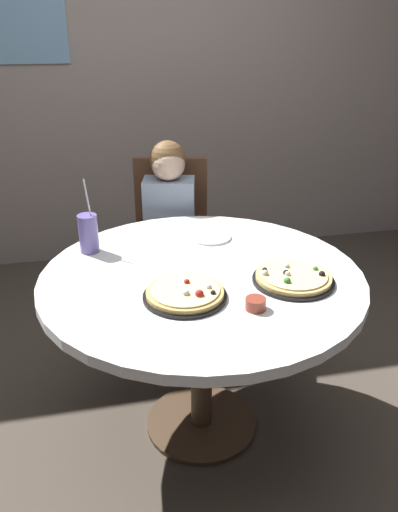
{
  "coord_description": "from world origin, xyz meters",
  "views": [
    {
      "loc": [
        -0.37,
        -1.69,
        1.64
      ],
      "look_at": [
        0.0,
        0.05,
        0.8
      ],
      "focal_mm": 35.81,
      "sensor_mm": 36.0,
      "label": 1
    }
  ],
  "objects_px": {
    "dining_table": "(202,295)",
    "plate_small": "(211,237)",
    "diner_child": "(170,258)",
    "sauce_bowl": "(256,304)",
    "soda_cup": "(88,233)",
    "pizza_cheese": "(293,278)",
    "chair_wooden": "(171,236)",
    "pizza_veggie": "(185,294)"
  },
  "relations": [
    {
      "from": "pizza_veggie",
      "to": "soda_cup",
      "type": "height_order",
      "value": "soda_cup"
    },
    {
      "from": "chair_wooden",
      "to": "sauce_bowl",
      "type": "height_order",
      "value": "chair_wooden"
    },
    {
      "from": "pizza_veggie",
      "to": "pizza_cheese",
      "type": "relative_size",
      "value": 0.98
    },
    {
      "from": "diner_child",
      "to": "pizza_cheese",
      "type": "distance_m",
      "value": 0.96
    },
    {
      "from": "dining_table",
      "to": "plate_small",
      "type": "bearing_deg",
      "value": 71.14
    },
    {
      "from": "pizza_cheese",
      "to": "plate_small",
      "type": "height_order",
      "value": "pizza_cheese"
    },
    {
      "from": "pizza_cheese",
      "to": "soda_cup",
      "type": "distance_m",
      "value": 0.85
    },
    {
      "from": "chair_wooden",
      "to": "sauce_bowl",
      "type": "bearing_deg",
      "value": -85.19
    },
    {
      "from": "chair_wooden",
      "to": "plate_small",
      "type": "height_order",
      "value": "chair_wooden"
    },
    {
      "from": "dining_table",
      "to": "soda_cup",
      "type": "xyz_separation_m",
      "value": [
        -0.41,
        0.29,
        0.18
      ]
    },
    {
      "from": "pizza_veggie",
      "to": "pizza_cheese",
      "type": "distance_m",
      "value": 0.41
    },
    {
      "from": "dining_table",
      "to": "pizza_cheese",
      "type": "xyz_separation_m",
      "value": [
        0.31,
        -0.14,
        0.11
      ]
    },
    {
      "from": "soda_cup",
      "to": "sauce_bowl",
      "type": "bearing_deg",
      "value": -47.83
    },
    {
      "from": "pizza_cheese",
      "to": "chair_wooden",
      "type": "bearing_deg",
      "value": 105.94
    },
    {
      "from": "plate_small",
      "to": "pizza_veggie",
      "type": "bearing_deg",
      "value": -112.66
    },
    {
      "from": "chair_wooden",
      "to": "soda_cup",
      "type": "bearing_deg",
      "value": -125.8
    },
    {
      "from": "chair_wooden",
      "to": "pizza_veggie",
      "type": "xyz_separation_m",
      "value": [
        -0.12,
        -1.06,
        0.24
      ]
    },
    {
      "from": "chair_wooden",
      "to": "soda_cup",
      "type": "distance_m",
      "value": 0.8
    },
    {
      "from": "pizza_veggie",
      "to": "plate_small",
      "type": "distance_m",
      "value": 0.54
    },
    {
      "from": "pizza_veggie",
      "to": "pizza_cheese",
      "type": "bearing_deg",
      "value": 4.6
    },
    {
      "from": "chair_wooden",
      "to": "pizza_cheese",
      "type": "distance_m",
      "value": 1.1
    },
    {
      "from": "pizza_cheese",
      "to": "sauce_bowl",
      "type": "relative_size",
      "value": 4.31
    },
    {
      "from": "dining_table",
      "to": "chair_wooden",
      "type": "relative_size",
      "value": 1.3
    },
    {
      "from": "diner_child",
      "to": "soda_cup",
      "type": "height_order",
      "value": "diner_child"
    },
    {
      "from": "soda_cup",
      "to": "plate_small",
      "type": "height_order",
      "value": "soda_cup"
    },
    {
      "from": "dining_table",
      "to": "chair_wooden",
      "type": "xyz_separation_m",
      "value": [
        0.02,
        0.89,
        -0.12
      ]
    },
    {
      "from": "sauce_bowl",
      "to": "pizza_veggie",
      "type": "bearing_deg",
      "value": 150.52
    },
    {
      "from": "chair_wooden",
      "to": "sauce_bowl",
      "type": "distance_m",
      "value": 1.21
    },
    {
      "from": "sauce_bowl",
      "to": "soda_cup",
      "type": "bearing_deg",
      "value": 132.17
    },
    {
      "from": "chair_wooden",
      "to": "pizza_veggie",
      "type": "relative_size",
      "value": 3.22
    },
    {
      "from": "diner_child",
      "to": "plate_small",
      "type": "height_order",
      "value": "diner_child"
    },
    {
      "from": "dining_table",
      "to": "pizza_veggie",
      "type": "relative_size",
      "value": 4.18
    },
    {
      "from": "diner_child",
      "to": "sauce_bowl",
      "type": "xyz_separation_m",
      "value": [
        0.14,
        -1.01,
        0.29
      ]
    },
    {
      "from": "pizza_veggie",
      "to": "pizza_cheese",
      "type": "xyz_separation_m",
      "value": [
        0.41,
        0.03,
        0.0
      ]
    },
    {
      "from": "chair_wooden",
      "to": "pizza_cheese",
      "type": "relative_size",
      "value": 3.15
    },
    {
      "from": "soda_cup",
      "to": "sauce_bowl",
      "type": "height_order",
      "value": "soda_cup"
    },
    {
      "from": "pizza_veggie",
      "to": "sauce_bowl",
      "type": "distance_m",
      "value": 0.25
    },
    {
      "from": "chair_wooden",
      "to": "pizza_veggie",
      "type": "bearing_deg",
      "value": -96.22
    },
    {
      "from": "dining_table",
      "to": "sauce_bowl",
      "type": "height_order",
      "value": "sauce_bowl"
    },
    {
      "from": "diner_child",
      "to": "soda_cup",
      "type": "xyz_separation_m",
      "value": [
        -0.4,
        -0.42,
        0.35
      ]
    },
    {
      "from": "pizza_veggie",
      "to": "chair_wooden",
      "type": "bearing_deg",
      "value": 83.78
    },
    {
      "from": "diner_child",
      "to": "pizza_veggie",
      "type": "height_order",
      "value": "diner_child"
    }
  ]
}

